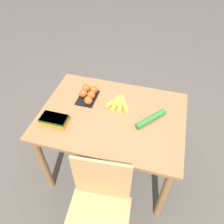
# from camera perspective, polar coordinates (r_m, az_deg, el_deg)

# --- Properties ---
(ground_plane) EXTENTS (12.00, 12.00, 0.00)m
(ground_plane) POSITION_cam_1_polar(r_m,az_deg,el_deg) (2.34, -0.00, -13.94)
(ground_plane) COLOR #4C4742
(dining_table) EXTENTS (1.14, 0.83, 0.77)m
(dining_table) POSITION_cam_1_polar(r_m,az_deg,el_deg) (1.81, -0.00, -3.36)
(dining_table) COLOR olive
(dining_table) RESTS_ON ground_plane
(chair) EXTENTS (0.45, 0.44, 0.90)m
(chair) POSITION_cam_1_polar(r_m,az_deg,el_deg) (1.63, -3.43, -24.36)
(chair) COLOR tan
(chair) RESTS_ON ground_plane
(banana_bunch) EXTENTS (0.20, 0.20, 0.03)m
(banana_bunch) POSITION_cam_1_polar(r_m,az_deg,el_deg) (1.80, 1.88, 2.55)
(banana_bunch) COLOR brown
(banana_bunch) RESTS_ON dining_table
(tomato_pack) EXTENTS (0.15, 0.22, 0.08)m
(tomato_pack) POSITION_cam_1_polar(r_m,az_deg,el_deg) (1.86, -6.17, 4.72)
(tomato_pack) COLOR black
(tomato_pack) RESTS_ON dining_table
(carrot_bag) EXTENTS (0.20, 0.11, 0.06)m
(carrot_bag) POSITION_cam_1_polar(r_m,az_deg,el_deg) (1.69, -14.87, -1.97)
(carrot_bag) COLOR orange
(carrot_bag) RESTS_ON dining_table
(cucumber_near) EXTENTS (0.21, 0.25, 0.05)m
(cucumber_near) POSITION_cam_1_polar(r_m,az_deg,el_deg) (1.68, 10.10, -1.75)
(cucumber_near) COLOR #2D702D
(cucumber_near) RESTS_ON dining_table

